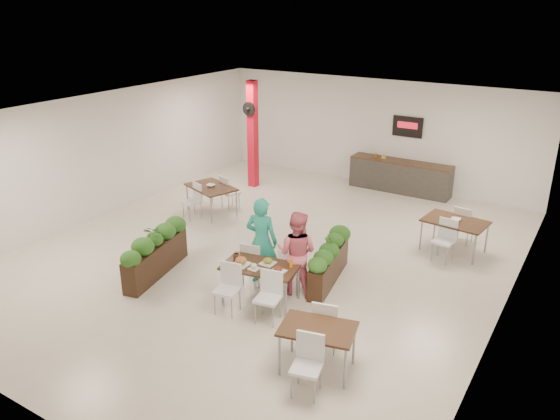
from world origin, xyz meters
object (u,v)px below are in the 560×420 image
object	(u,v)px
diner_woman	(297,253)
planter_left	(156,251)
diner_man	(262,241)
side_table_b	(455,225)
side_table_a	(211,190)
red_column	(253,133)
main_table	(260,271)
side_table_c	(318,335)
planter_right	(329,259)
service_counter	(400,176)

from	to	relation	value
diner_woman	planter_left	size ratio (longest dim) A/B	0.81
diner_man	diner_woman	xyz separation A→B (m)	(0.80, 0.00, -0.06)
diner_woman	side_table_b	bearing A→B (deg)	-131.08
side_table_a	diner_woman	bearing A→B (deg)	-11.48
red_column	diner_man	bearing A→B (deg)	-53.95
main_table	side_table_c	distance (m)	2.27
planter_right	side_table_a	world-z (taller)	planter_right
service_counter	side_table_a	xyz separation A→B (m)	(-3.65, -4.34, 0.15)
red_column	planter_right	world-z (taller)	red_column
diner_woman	side_table_a	distance (m)	4.76
red_column	planter_left	bearing A→B (deg)	-74.98
diner_woman	side_table_a	xyz separation A→B (m)	(-4.06, 2.48, -0.20)
service_counter	side_table_c	world-z (taller)	service_counter
service_counter	main_table	size ratio (longest dim) A/B	1.66
planter_left	side_table_b	size ratio (longest dim) A/B	1.25
service_counter	planter_left	xyz separation A→B (m)	(-2.43, -7.71, 0.04)
diner_woman	side_table_a	size ratio (longest dim) A/B	1.01
planter_left	side_table_c	size ratio (longest dim) A/B	1.24
diner_man	planter_left	bearing A→B (deg)	13.61
main_table	red_column	bearing A→B (deg)	125.46
red_column	side_table_a	size ratio (longest dim) A/B	1.92
main_table	planter_left	bearing A→B (deg)	-174.43
diner_woman	planter_right	size ratio (longest dim) A/B	0.87
red_column	side_table_b	xyz separation A→B (m)	(6.50, -1.48, -1.00)
diner_man	side_table_b	xyz separation A→B (m)	(2.89, 3.48, -0.26)
service_counter	diner_man	bearing A→B (deg)	-93.29
red_column	planter_left	xyz separation A→B (m)	(1.57, -5.85, -1.11)
planter_right	diner_man	bearing A→B (deg)	-148.22
diner_woman	side_table_b	world-z (taller)	diner_woman
diner_woman	side_table_b	xyz separation A→B (m)	(2.09, 3.48, -0.20)
side_table_a	service_counter	bearing A→B (deg)	69.85
diner_woman	planter_right	bearing A→B (deg)	-125.99
side_table_a	planter_right	bearing A→B (deg)	-1.96
planter_left	side_table_a	size ratio (longest dim) A/B	1.24
side_table_c	diner_man	bearing A→B (deg)	126.97
planter_right	red_column	bearing A→B (deg)	138.21
red_column	side_table_b	bearing A→B (deg)	-12.79
main_table	planter_right	size ratio (longest dim) A/B	0.93
planter_left	side_table_a	distance (m)	3.59
planter_left	planter_right	size ratio (longest dim) A/B	1.06
planter_left	side_table_c	xyz separation A→B (m)	(4.32, -1.02, 0.09)
red_column	side_table_b	distance (m)	6.74
main_table	diner_man	xyz separation A→B (m)	(-0.39, 0.66, 0.27)
service_counter	side_table_c	xyz separation A→B (m)	(1.89, -8.73, 0.13)
main_table	side_table_a	bearing A→B (deg)	139.36
side_table_b	red_column	bearing A→B (deg)	173.53
main_table	diner_woman	world-z (taller)	diner_woman
diner_woman	side_table_a	world-z (taller)	diner_woman
red_column	main_table	size ratio (longest dim) A/B	1.77
service_counter	diner_woman	world-z (taller)	service_counter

